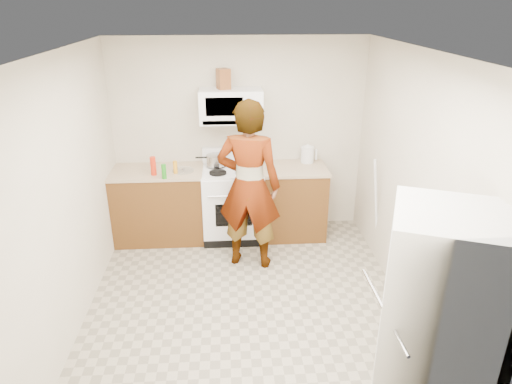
{
  "coord_description": "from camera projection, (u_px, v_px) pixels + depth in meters",
  "views": [
    {
      "loc": [
        -0.16,
        -3.88,
        2.89
      ],
      "look_at": [
        0.13,
        0.55,
        1.01
      ],
      "focal_mm": 32.0,
      "sensor_mm": 36.0,
      "label": 1
    }
  ],
  "objects": [
    {
      "name": "floor",
      "position": [
        247.0,
        303.0,
        4.71
      ],
      "size": [
        3.6,
        3.6,
        0.0
      ],
      "primitive_type": "plane",
      "color": "gray",
      "rests_on": "ground"
    },
    {
      "name": "back_wall",
      "position": [
        239.0,
        137.0,
        5.86
      ],
      "size": [
        3.2,
        0.02,
        2.5
      ],
      "primitive_type": "cube",
      "color": "beige",
      "rests_on": "floor"
    },
    {
      "name": "right_wall",
      "position": [
        413.0,
        187.0,
        4.32
      ],
      "size": [
        0.02,
        3.6,
        2.5
      ],
      "primitive_type": "cube",
      "color": "beige",
      "rests_on": "floor"
    },
    {
      "name": "cabinet_left",
      "position": [
        160.0,
        206.0,
        5.84
      ],
      "size": [
        1.12,
        0.62,
        0.9
      ],
      "primitive_type": "cube",
      "color": "#5B3115",
      "rests_on": "floor"
    },
    {
      "name": "counter_left",
      "position": [
        157.0,
        172.0,
        5.65
      ],
      "size": [
        1.14,
        0.64,
        0.03
      ],
      "primitive_type": "cube",
      "color": "tan",
      "rests_on": "cabinet_left"
    },
    {
      "name": "cabinet_right",
      "position": [
        293.0,
        202.0,
        5.94
      ],
      "size": [
        0.8,
        0.62,
        0.9
      ],
      "primitive_type": "cube",
      "color": "#5B3115",
      "rests_on": "floor"
    },
    {
      "name": "counter_right",
      "position": [
        294.0,
        168.0,
        5.76
      ],
      "size": [
        0.82,
        0.64,
        0.03
      ],
      "primitive_type": "cube",
      "color": "tan",
      "rests_on": "cabinet_right"
    },
    {
      "name": "gas_range",
      "position": [
        233.0,
        202.0,
        5.87
      ],
      "size": [
        0.76,
        0.65,
        1.13
      ],
      "color": "white",
      "rests_on": "floor"
    },
    {
      "name": "microwave",
      "position": [
        231.0,
        106.0,
        5.52
      ],
      "size": [
        0.76,
        0.38,
        0.4
      ],
      "primitive_type": "cube",
      "color": "white",
      "rests_on": "back_wall"
    },
    {
      "name": "person",
      "position": [
        249.0,
        186.0,
        5.06
      ],
      "size": [
        0.81,
        0.63,
        1.95
      ],
      "primitive_type": "imported",
      "rotation": [
        0.0,
        0.0,
        2.9
      ],
      "color": "tan",
      "rests_on": "floor"
    },
    {
      "name": "fridge",
      "position": [
        434.0,
        326.0,
        3.09
      ],
      "size": [
        0.91,
        0.91,
        1.7
      ],
      "primitive_type": "cube",
      "rotation": [
        0.0,
        0.0,
        -0.38
      ],
      "color": "silver",
      "rests_on": "floor"
    },
    {
      "name": "kettle",
      "position": [
        307.0,
        155.0,
        5.89
      ],
      "size": [
        0.18,
        0.18,
        0.2
      ],
      "primitive_type": "cylinder",
      "rotation": [
        0.0,
        0.0,
        -0.03
      ],
      "color": "silver",
      "rests_on": "counter_right"
    },
    {
      "name": "jug",
      "position": [
        223.0,
        79.0,
        5.39
      ],
      "size": [
        0.18,
        0.18,
        0.24
      ],
      "primitive_type": "cube",
      "rotation": [
        0.0,
        0.0,
        0.36
      ],
      "color": "brown",
      "rests_on": "microwave"
    },
    {
      "name": "saucepan",
      "position": [
        216.0,
        160.0,
        5.74
      ],
      "size": [
        0.24,
        0.24,
        0.13
      ],
      "primitive_type": "cylinder",
      "rotation": [
        0.0,
        0.0,
        -0.04
      ],
      "color": "#A9A8AD",
      "rests_on": "gas_range"
    },
    {
      "name": "tray",
      "position": [
        246.0,
        171.0,
        5.57
      ],
      "size": [
        0.28,
        0.21,
        0.05
      ],
      "primitive_type": "cube",
      "rotation": [
        0.0,
        0.0,
        -0.23
      ],
      "color": "white",
      "rests_on": "gas_range"
    },
    {
      "name": "bottle_spray",
      "position": [
        153.0,
        166.0,
        5.46
      ],
      "size": [
        0.07,
        0.07,
        0.23
      ],
      "primitive_type": "cylinder",
      "rotation": [
        0.0,
        0.0,
        0.12
      ],
      "color": "red",
      "rests_on": "counter_left"
    },
    {
      "name": "bottle_hot_sauce",
      "position": [
        175.0,
        167.0,
        5.52
      ],
      "size": [
        0.07,
        0.07,
        0.16
      ],
      "primitive_type": "cylinder",
      "rotation": [
        0.0,
        0.0,
        -0.42
      ],
      "color": "orange",
      "rests_on": "counter_left"
    },
    {
      "name": "bottle_green_cap",
      "position": [
        164.0,
        172.0,
        5.35
      ],
      "size": [
        0.06,
        0.06,
        0.18
      ],
      "primitive_type": "cylinder",
      "rotation": [
        0.0,
        0.0,
        -0.0
      ],
      "color": "#1C7C16",
      "rests_on": "counter_left"
    },
    {
      "name": "pot_lid",
      "position": [
        183.0,
        171.0,
        5.62
      ],
      "size": [
        0.34,
        0.34,
        0.01
      ],
      "primitive_type": "cylinder",
      "rotation": [
        0.0,
        0.0,
        -0.33
      ],
      "color": "silver",
      "rests_on": "counter_left"
    },
    {
      "name": "broom",
      "position": [
        376.0,
        208.0,
        5.34
      ],
      "size": [
        0.24,
        0.18,
        1.25
      ],
      "primitive_type": "cylinder",
      "rotation": [
        0.14,
        -0.14,
        -0.17
      ],
      "color": "silver",
      "rests_on": "floor"
    }
  ]
}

